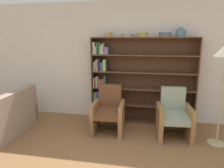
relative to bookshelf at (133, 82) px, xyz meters
name	(u,v)px	position (x,y,z in m)	size (l,w,h in m)	color
wall_back	(133,62)	(-0.02, 0.17, 0.44)	(12.00, 0.06, 2.75)	silver
bookshelf	(133,82)	(0.00, 0.00, 0.00)	(2.33, 0.30, 1.94)	brown
bowl_olive	(109,34)	(-0.56, -0.02, 1.06)	(0.17, 0.17, 0.10)	tan
bowl_slate	(128,35)	(-0.13, -0.02, 1.05)	(0.27, 0.27, 0.08)	gray
bowl_sage	(143,34)	(0.20, -0.02, 1.06)	(0.22, 0.22, 0.09)	tan
bowl_brass	(165,34)	(0.66, -0.02, 1.06)	(0.26, 0.26, 0.09)	slate
vase_tall	(181,33)	(0.98, -0.02, 1.09)	(0.19, 0.19, 0.19)	slate
couch	(2,120)	(-2.54, -1.17, -0.64)	(0.96, 1.62, 0.87)	gray
armchair_leather	(109,112)	(-0.44, -0.63, -0.53)	(0.67, 0.71, 0.95)	olive
armchair_cushioned	(174,116)	(0.88, -0.63, -0.53)	(0.68, 0.72, 0.95)	olive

